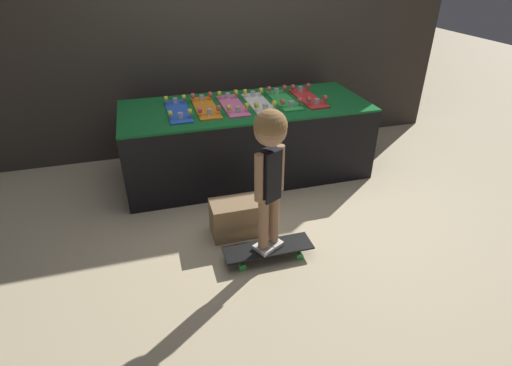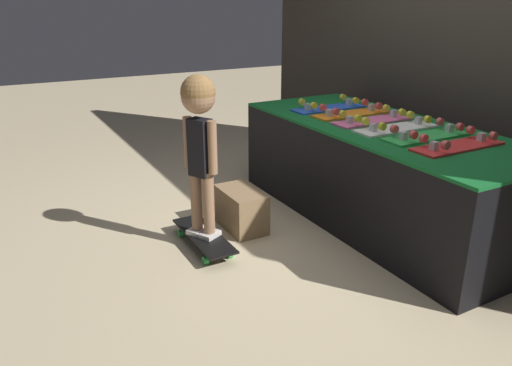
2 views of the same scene
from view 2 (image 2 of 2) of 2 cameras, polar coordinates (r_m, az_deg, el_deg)
ground_plane at (r=3.59m, az=6.80°, el=-5.70°), size 16.00×16.00×0.00m
back_wall at (r=4.15m, az=22.87°, el=14.31°), size 5.04×0.10×2.48m
display_rack at (r=3.79m, az=13.99°, el=1.13°), size 2.34×0.96×0.72m
skateboard_blue_on_rack at (r=4.15m, az=8.31°, el=8.59°), size 0.20×0.63×0.09m
skateboard_orange_on_rack at (r=3.97m, az=10.77°, el=7.90°), size 0.20×0.63×0.09m
skateboard_pink_on_rack at (r=3.78m, az=13.13°, el=7.09°), size 0.20×0.63×0.09m
skateboard_white_on_rack at (r=3.59m, az=15.74°, el=6.18°), size 0.20×0.63×0.09m
skateboard_green_on_rack at (r=3.44m, az=18.92°, el=5.21°), size 0.20×0.63×0.09m
skateboard_red_on_rack at (r=3.28m, az=22.07°, el=4.08°), size 0.20×0.63×0.09m
skateboard_on_floor at (r=3.37m, az=-5.98°, el=-6.14°), size 0.66×0.20×0.09m
child at (r=3.11m, az=-6.49°, el=6.45°), size 0.24×0.21×1.06m
storage_box at (r=3.59m, az=-1.71°, el=-3.03°), size 0.42×0.24×0.29m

